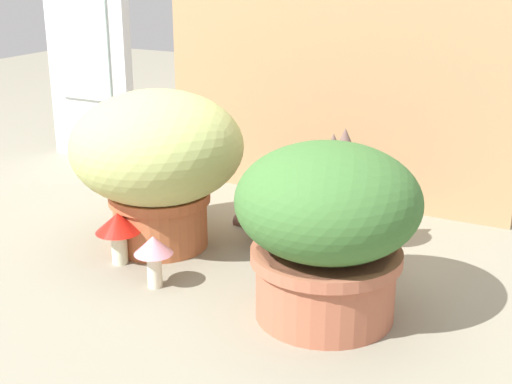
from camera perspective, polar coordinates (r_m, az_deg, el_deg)
The scene contains 8 objects.
ground_plane at distance 1.64m, azimuth -2.32°, elevation -6.18°, with size 6.00×6.00×0.00m, color gray.
cardboard_backdrop at distance 2.01m, azimuth 6.26°, elevation 12.03°, with size 1.04×0.03×0.92m, color tan.
window_panel_white at distance 2.49m, azimuth -13.50°, elevation 13.04°, with size 0.33×0.05×0.92m.
grass_planter at distance 1.71m, azimuth -7.91°, elevation 2.72°, with size 0.41×0.41×0.39m.
leafy_planter at distance 1.37m, azimuth 5.74°, elevation -2.71°, with size 0.36×0.36×0.35m.
cat at distance 1.72m, azimuth 3.74°, elevation -0.64°, with size 0.38×0.19×0.32m.
mushroom_ornament_red at distance 1.67m, azimuth -11.03°, elevation -2.76°, with size 0.11×0.11×0.13m.
mushroom_ornament_pink at distance 1.54m, azimuth -8.24°, elevation -4.67°, with size 0.08×0.08×0.12m.
Camera 1 is at (0.75, -1.29, 0.70)m, focal length 49.77 mm.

